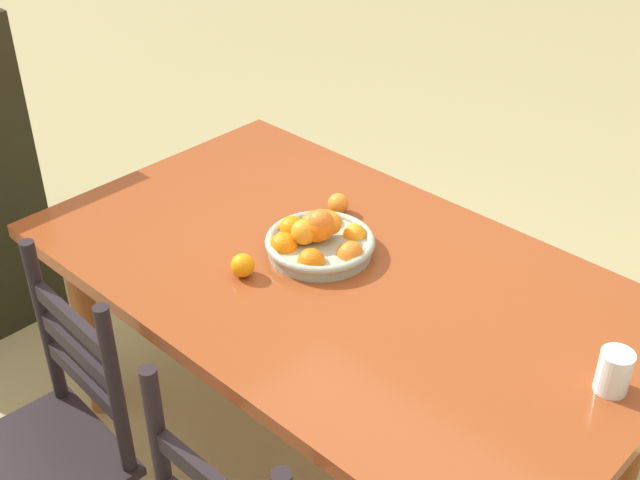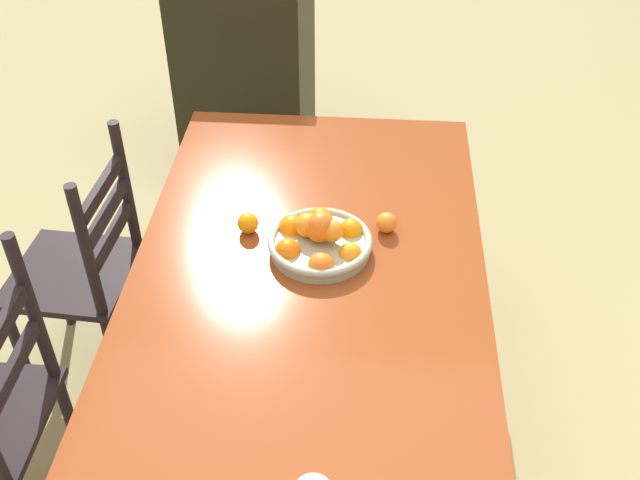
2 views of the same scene
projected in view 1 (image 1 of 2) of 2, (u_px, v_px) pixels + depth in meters
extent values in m
plane|color=tan|center=(337.00, 459.00, 2.60)|extent=(12.00, 12.00, 0.00)
cube|color=brown|center=(340.00, 277.00, 2.21)|extent=(1.71, 1.00, 0.04)
cylinder|color=brown|center=(633.00, 438.00, 2.21)|extent=(0.08, 0.08, 0.69)
cylinder|color=brown|center=(262.00, 234.00, 3.06)|extent=(0.08, 0.08, 0.69)
cylinder|color=brown|center=(89.00, 327.00, 2.60)|extent=(0.08, 0.08, 0.69)
cylinder|color=black|center=(162.00, 466.00, 1.67)|extent=(0.04, 0.04, 0.52)
cube|color=black|center=(33.00, 467.00, 2.01)|extent=(0.42, 0.42, 0.03)
cylinder|color=black|center=(76.00, 455.00, 2.34)|extent=(0.04, 0.04, 0.42)
cylinder|color=black|center=(45.00, 323.00, 2.07)|extent=(0.04, 0.04, 0.49)
cylinder|color=black|center=(116.00, 393.00, 1.86)|extent=(0.04, 0.04, 0.49)
cube|color=black|center=(84.00, 379.00, 2.01)|extent=(0.31, 0.04, 0.04)
cube|color=black|center=(77.00, 350.00, 1.96)|extent=(0.31, 0.04, 0.04)
cube|color=black|center=(71.00, 319.00, 1.91)|extent=(0.31, 0.04, 0.04)
cylinder|color=#9DAA95|center=(320.00, 247.00, 2.26)|extent=(0.29, 0.29, 0.04)
torus|color=#9DAA95|center=(320.00, 241.00, 2.25)|extent=(0.30, 0.30, 0.02)
sphere|color=orange|center=(292.00, 229.00, 2.31)|extent=(0.07, 0.07, 0.07)
sphere|color=orange|center=(284.00, 247.00, 2.23)|extent=(0.08, 0.08, 0.08)
sphere|color=orange|center=(311.00, 262.00, 2.17)|extent=(0.07, 0.07, 0.07)
sphere|color=orange|center=(350.00, 254.00, 2.20)|extent=(0.07, 0.07, 0.07)
sphere|color=orange|center=(355.00, 236.00, 2.28)|extent=(0.07, 0.07, 0.07)
sphere|color=orange|center=(327.00, 222.00, 2.34)|extent=(0.07, 0.07, 0.07)
sphere|color=orange|center=(321.00, 222.00, 2.22)|extent=(0.07, 0.07, 0.07)
sphere|color=orange|center=(304.00, 232.00, 2.22)|extent=(0.07, 0.07, 0.07)
sphere|color=orange|center=(330.00, 223.00, 2.24)|extent=(0.06, 0.06, 0.06)
sphere|color=orange|center=(317.00, 230.00, 2.23)|extent=(0.07, 0.07, 0.07)
sphere|color=orange|center=(314.00, 224.00, 2.24)|extent=(0.08, 0.08, 0.08)
sphere|color=orange|center=(320.00, 227.00, 2.22)|extent=(0.08, 0.08, 0.08)
sphere|color=orange|center=(320.00, 228.00, 2.22)|extent=(0.06, 0.06, 0.06)
sphere|color=orange|center=(338.00, 204.00, 2.43)|extent=(0.06, 0.06, 0.06)
sphere|color=orange|center=(243.00, 265.00, 2.16)|extent=(0.06, 0.06, 0.06)
cylinder|color=silver|center=(614.00, 372.00, 1.79)|extent=(0.07, 0.07, 0.10)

